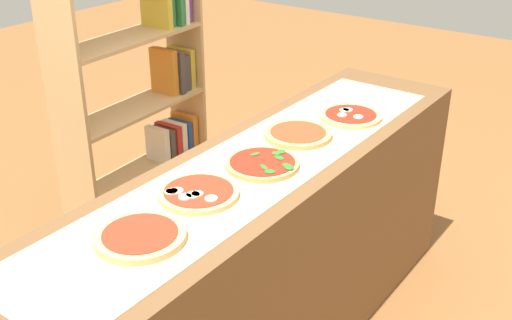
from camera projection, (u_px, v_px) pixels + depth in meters
name	position (u px, v px, depth m)	size (l,w,h in m)	color
counter	(256.00, 268.00, 2.59)	(2.51, 0.58, 0.95)	brown
parchment_paper	(256.00, 165.00, 2.38)	(2.15, 0.45, 0.00)	tan
pizza_plain_0	(140.00, 236.00, 1.91)	(0.28, 0.28, 0.02)	#DBB26B
pizza_mozzarella_1	(198.00, 193.00, 2.15)	(0.28, 0.28, 0.03)	#DBB26B
pizza_spinach_2	(263.00, 164.00, 2.36)	(0.28, 0.28, 0.03)	tan
pizza_plain_3	(298.00, 134.00, 2.60)	(0.28, 0.28, 0.02)	tan
pizza_mozzarella_4	(351.00, 116.00, 2.79)	(0.27, 0.27, 0.02)	#DBB26B
bookshelf	(150.00, 103.00, 3.47)	(0.92, 0.31, 1.55)	tan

